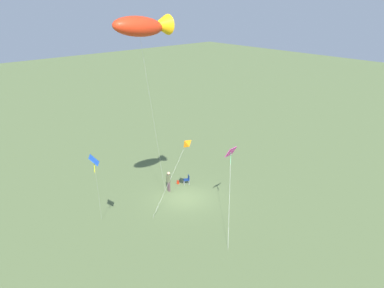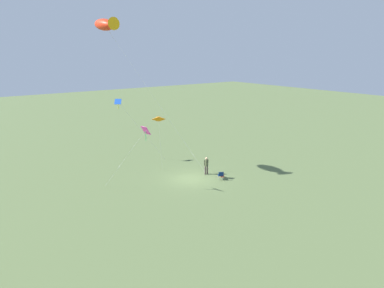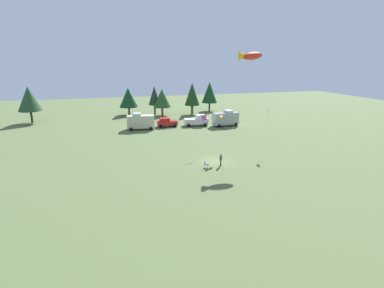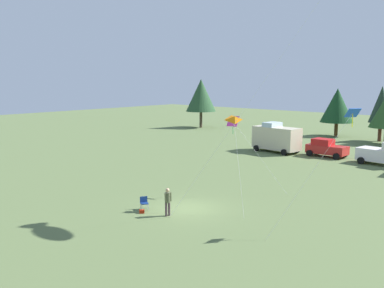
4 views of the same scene
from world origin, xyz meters
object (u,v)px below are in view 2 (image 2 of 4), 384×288
folding_chair (221,175)px  kite_diamond_blue (120,104)px  person_kite_flyer (206,164)px  backpack_on_grass (222,176)px  kite_large_fish (106,24)px  kite_diamond_rainbow (145,132)px  kite_delta_orange (159,118)px

folding_chair → kite_diamond_blue: size_ratio=0.12×
person_kite_flyer → kite_diamond_blue: bearing=36.2°
person_kite_flyer → kite_diamond_blue: size_ratio=0.26×
person_kite_flyer → backpack_on_grass: bearing=-146.5°
folding_chair → kite_large_fish: 17.67m
person_kite_flyer → folding_chair: 2.17m
kite_large_fish → kite_diamond_rainbow: size_ratio=2.62×
kite_diamond_blue → kite_large_fish: bearing=137.9°
kite_diamond_blue → backpack_on_grass: bearing=-154.3°
person_kite_flyer → kite_diamond_blue: 11.53m
folding_chair → kite_diamond_blue: bearing=51.3°
kite_diamond_blue → kite_delta_orange: size_ratio=1.12×
kite_large_fish → kite_delta_orange: 10.06m
backpack_on_grass → kite_diamond_blue: bearing=25.7°
folding_chair → kite_large_fish: (8.93, 6.70, 13.70)m
kite_large_fish → kite_diamond_rainbow: kite_large_fish is taller
backpack_on_grass → kite_diamond_blue: size_ratio=0.05×
backpack_on_grass → kite_large_fish: kite_large_fish is taller
kite_diamond_rainbow → kite_diamond_blue: 9.68m
kite_diamond_rainbow → folding_chair: bearing=-106.2°
kite_diamond_blue → person_kite_flyer: bearing=-154.0°
kite_diamond_rainbow → kite_delta_orange: bearing=-53.0°
folding_chair → kite_large_fish: bearing=66.3°
kite_diamond_blue → folding_chair: bearing=-158.1°
folding_chair → kite_delta_orange: bearing=76.2°
folding_chair → kite_delta_orange: kite_delta_orange is taller
kite_large_fish → kite_diamond_blue: kite_large_fish is taller
folding_chair → kite_diamond_rainbow: (1.99, 6.88, 4.69)m
backpack_on_grass → kite_diamond_rainbow: kite_diamond_rainbow is taller
person_kite_flyer → kite_delta_orange: bearing=76.0°
kite_diamond_rainbow → kite_delta_orange: size_ratio=0.93×
kite_large_fish → kite_diamond_blue: bearing=-42.1°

